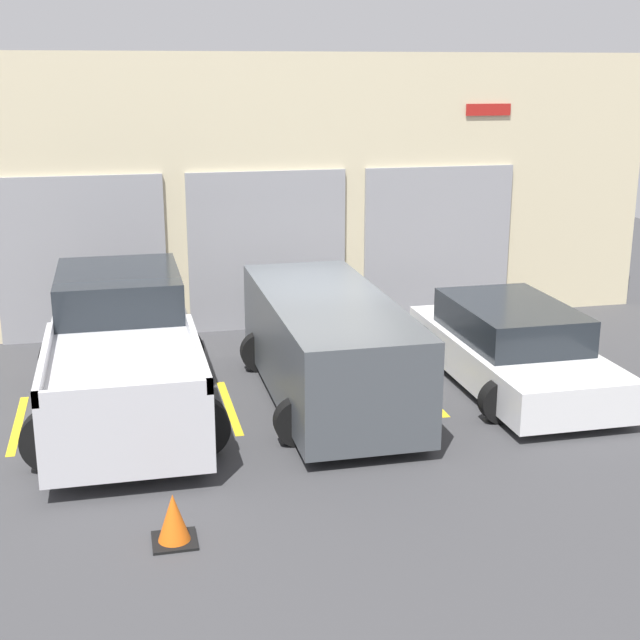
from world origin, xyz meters
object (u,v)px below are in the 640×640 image
(pickup_truck, at_px, (122,353))
(sedan_side, at_px, (328,345))
(traffic_cone, at_px, (174,520))
(sedan_white, at_px, (512,347))

(pickup_truck, relative_size, sedan_side, 1.06)
(sedan_side, bearing_deg, traffic_cone, -124.32)
(pickup_truck, bearing_deg, sedan_side, -5.09)
(pickup_truck, bearing_deg, traffic_cone, -83.98)
(sedan_white, xyz_separation_m, traffic_cone, (-5.52, -3.76, -0.34))
(sedan_white, bearing_deg, traffic_cone, -145.72)
(sedan_side, distance_m, traffic_cone, 4.56)
(pickup_truck, height_order, sedan_side, pickup_truck)
(sedan_side, bearing_deg, sedan_white, 0.55)
(sedan_white, height_order, sedan_side, sedan_side)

